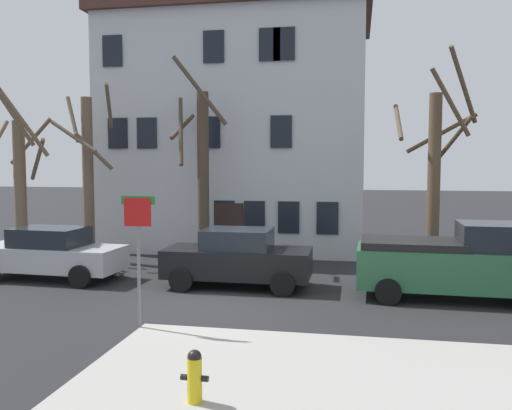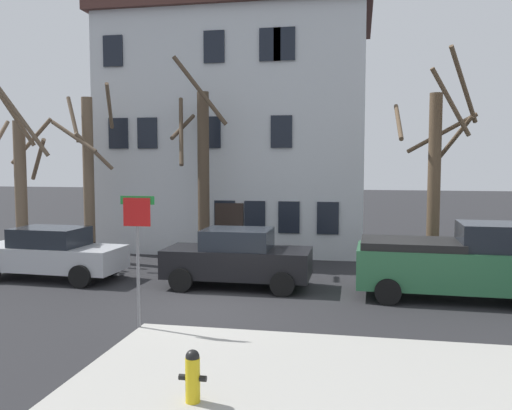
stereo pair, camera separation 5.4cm
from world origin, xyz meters
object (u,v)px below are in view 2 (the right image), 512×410
Objects in this scene: building_main at (241,111)px; street_sign_pole at (137,238)px; bicycle_leaning at (84,250)px; tree_bare_far at (202,170)px; tree_bare_near at (20,180)px; tree_bare_end at (435,172)px; fire_hydrant at (193,375)px; car_black_sedan at (238,258)px; pickup_truck_green at (456,263)px; tree_bare_mid at (89,173)px; car_silver_sedan at (51,253)px.

street_sign_pole is (0.57, -12.81, -3.86)m from building_main.
tree_bare_far is at bearing 3.02° from bicycle_leaning.
tree_bare_end is (14.30, 0.39, 0.33)m from tree_bare_near.
fire_hydrant is at bearing -114.42° from tree_bare_end.
fire_hydrant is 13.65m from bicycle_leaning.
building_main reaches higher than fire_hydrant.
tree_bare_end reaches higher than bicycle_leaning.
tree_bare_end is 1.65× the size of car_black_sedan.
bicycle_leaning is (-12.54, 0.80, -2.99)m from tree_bare_end.
tree_bare_near is 1.28× the size of pickup_truck_green.
tree_bare_mid is at bearing 153.78° from car_black_sedan.
building_main is at bearing 42.04° from tree_bare_near.
street_sign_pole is 1.80× the size of bicycle_leaning.
car_black_sedan is at bearing 98.05° from fire_hydrant.
bicycle_leaning is at bearing 176.37° from tree_bare_end.
tree_bare_mid is at bearing 124.17° from fire_hydrant.
building_main is at bearing 84.73° from tree_bare_far.
building_main is 13.39m from street_sign_pole.
tree_bare_near is 3.41m from bicycle_leaning.
car_silver_sedan is 6.00m from car_black_sedan.
tree_bare_far is 9.37m from pickup_truck_green.
pickup_truck_green is at bearing -1.21° from car_silver_sedan.
tree_bare_end is at bearing 12.39° from car_silver_sedan.
pickup_truck_green is (0.22, -2.85, -2.36)m from tree_bare_end.
pickup_truck_green is (14.52, -2.46, -2.03)m from tree_bare_near.
tree_bare_end is (7.54, -5.70, -2.56)m from building_main.
bicycle_leaning is (-7.82, 11.18, -0.16)m from fire_hydrant.
tree_bare_end is at bearing 94.39° from pickup_truck_green.
car_silver_sedan is 1.09× the size of car_black_sedan.
building_main is 7.38m from tree_bare_mid.
tree_bare_mid is 9.37m from street_sign_pole.
car_silver_sedan is at bearing -78.12° from bicycle_leaning.
car_black_sedan is 6.06m from pickup_truck_green.
fire_hydrant is at bearing -80.05° from building_main.
tree_bare_end is 4.30× the size of bicycle_leaning.
pickup_truck_green is 6.46× the size of fire_hydrant.
tree_bare_mid reaches higher than pickup_truck_green.
car_silver_sedan is (-3.85, -3.63, -2.57)m from tree_bare_far.
pickup_truck_green reaches higher than fire_hydrant.
pickup_truck_green is at bearing -85.61° from tree_bare_end.
pickup_truck_green is at bearing -25.38° from tree_bare_far.
pickup_truck_green reaches higher than car_black_sedan.
tree_bare_end reaches higher than tree_bare_mid.
tree_bare_end is at bearing 65.58° from fire_hydrant.
tree_bare_far reaches higher than fire_hydrant.
building_main is 1.60× the size of tree_bare_far.
tree_bare_far is at bearing 97.03° from street_sign_pole.
tree_bare_mid is 4.22m from tree_bare_far.
tree_bare_near is 9.01m from car_black_sedan.
building_main reaches higher than bicycle_leaning.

